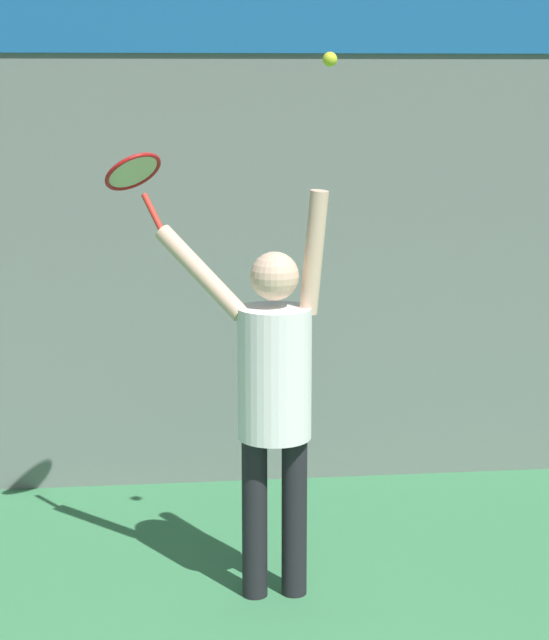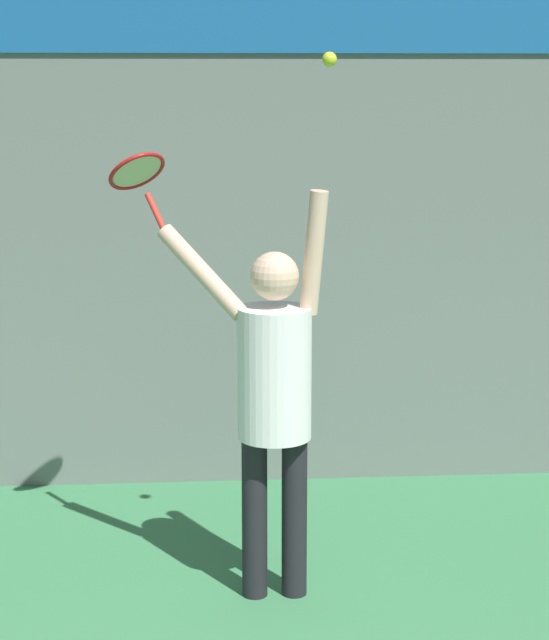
# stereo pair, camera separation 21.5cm
# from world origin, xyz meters

# --- Properties ---
(back_wall) EXTENTS (18.00, 0.10, 5.00)m
(back_wall) POSITION_xyz_m (0.00, 4.72, 2.50)
(back_wall) COLOR slate
(back_wall) RESTS_ON ground_plane
(tennis_player) EXTENTS (0.86, 0.54, 2.09)m
(tennis_player) POSITION_xyz_m (0.37, 2.95, 1.11)
(tennis_player) COLOR black
(tennis_player) RESTS_ON ground_plane
(tennis_racket) EXTENTS (0.40, 0.41, 0.40)m
(tennis_racket) POSITION_xyz_m (-0.30, 3.43, 2.12)
(tennis_racket) COLOR red
(tennis_ball) EXTENTS (0.07, 0.07, 0.07)m
(tennis_ball) POSITION_xyz_m (0.62, 2.86, 2.69)
(tennis_ball) COLOR #CCDB2D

